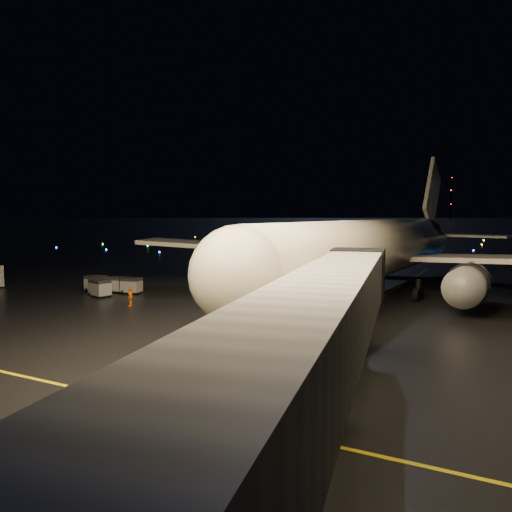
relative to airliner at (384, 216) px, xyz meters
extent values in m
plane|color=black|center=(-11.56, 273.74, -8.49)|extent=(2000.00, 2000.00, 0.00)
cube|color=gold|center=(0.44, -11.26, -8.48)|extent=(0.25, 80.00, 0.02)
cube|color=silver|center=(3.71, -35.34, -7.49)|extent=(4.40, 2.61, 2.00)
imported|color=orange|center=(-19.64, -17.75, -7.58)|extent=(0.84, 1.15, 1.82)
cone|color=orange|center=(-13.11, -13.53, -8.24)|extent=(0.57, 0.57, 0.50)
cone|color=orange|center=(-12.94, -0.45, -8.24)|extent=(0.56, 0.56, 0.50)
cone|color=orange|center=(-15.92, -7.56, -8.25)|extent=(0.51, 0.51, 0.49)
cone|color=orange|center=(-23.17, 6.11, -8.22)|extent=(0.48, 0.48, 0.53)
cylinder|color=black|center=(-71.56, 713.74, 23.51)|extent=(1.80, 1.80, 64.00)
cube|color=gray|center=(-24.71, -11.89, -7.62)|extent=(2.26, 1.76, 1.73)
cube|color=gray|center=(-26.20, -15.08, -7.58)|extent=(2.46, 1.99, 1.83)
cube|color=gray|center=(-29.25, -12.64, -7.59)|extent=(2.27, 1.72, 1.80)
cube|color=gray|center=(-27.19, -12.12, -7.63)|extent=(2.39, 2.05, 1.72)
camera|label=1|loc=(12.61, -53.78, 0.32)|focal=35.00mm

